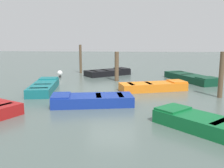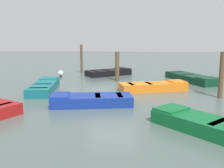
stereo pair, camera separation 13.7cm
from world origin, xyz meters
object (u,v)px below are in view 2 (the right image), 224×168
rowboat_dark_green (191,78)px  rowboat_orange (154,86)px  marker_buoy (61,73)px  rowboat_teal (44,86)px  rowboat_blue (91,100)px  mooring_piling_center (82,59)px  rowboat_green (208,125)px  mooring_piling_near_left (221,75)px  rowboat_black (109,72)px  mooring_piling_far_right (117,66)px

rowboat_dark_green → rowboat_orange: size_ratio=1.20×
rowboat_orange → marker_buoy: (3.90, 6.04, 0.07)m
rowboat_teal → rowboat_blue: bearing=-141.5°
rowboat_teal → rowboat_orange: 5.57m
rowboat_orange → mooring_piling_center: (6.24, 5.09, 0.87)m
rowboat_green → rowboat_orange: bearing=-33.5°
rowboat_green → rowboat_orange: same height
rowboat_teal → mooring_piling_near_left: (-0.77, -8.39, 0.81)m
rowboat_teal → mooring_piling_near_left: 8.46m
mooring_piling_center → rowboat_blue: bearing=-165.4°
rowboat_teal → mooring_piling_center: (6.79, -0.45, 0.87)m
rowboat_green → rowboat_black: 11.70m
mooring_piling_center → rowboat_green: bearing=-152.6°
marker_buoy → mooring_piling_far_right: bearing=-105.7°
rowboat_green → rowboat_black: bearing=-24.6°
mooring_piling_center → rowboat_orange: bearing=-140.8°
rowboat_green → rowboat_blue: same height
rowboat_orange → mooring_piling_near_left: (-1.32, -2.85, 0.81)m
rowboat_dark_green → rowboat_green: same height
rowboat_teal → mooring_piling_near_left: bearing=-104.8°
rowboat_teal → mooring_piling_center: size_ratio=1.73×
rowboat_dark_green → marker_buoy: marker_buoy is taller
rowboat_dark_green → mooring_piling_center: size_ratio=1.96×
rowboat_dark_green → mooring_piling_center: bearing=-136.7°
rowboat_orange → rowboat_black: size_ratio=1.06×
rowboat_green → rowboat_black: same height
rowboat_dark_green → rowboat_green: (-8.89, 1.36, 0.00)m
rowboat_dark_green → mooring_piling_center: (3.12, 7.60, 0.87)m
rowboat_teal → mooring_piling_center: bearing=-13.3°
rowboat_orange → mooring_piling_center: bearing=110.9°
rowboat_green → marker_buoy: size_ratio=6.59×
rowboat_blue → mooring_piling_center: 9.73m
rowboat_black → mooring_piling_near_left: 8.73m
mooring_piling_far_right → mooring_piling_center: mooring_piling_center is taller
rowboat_black → mooring_piling_far_right: mooring_piling_far_right is taller
rowboat_teal → marker_buoy: 4.48m
rowboat_teal → marker_buoy: (4.45, 0.50, 0.07)m
rowboat_blue → rowboat_black: bearing=-99.4°
mooring_piling_far_right → marker_buoy: size_ratio=3.79×
mooring_piling_far_right → mooring_piling_near_left: (-4.11, -4.93, 0.11)m
rowboat_teal → marker_buoy: bearing=-3.1°
rowboat_blue → mooring_piling_far_right: bearing=-106.5°
rowboat_green → rowboat_blue: 4.62m
mooring_piling_center → rowboat_dark_green: bearing=-112.3°
rowboat_orange → rowboat_green: bearing=-97.1°
marker_buoy → rowboat_blue: bearing=-154.3°
mooring_piling_far_right → rowboat_dark_green: bearing=-85.9°
rowboat_orange → mooring_piling_near_left: mooring_piling_near_left is taller
rowboat_black → rowboat_blue: same height
rowboat_dark_green → rowboat_black: 5.78m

